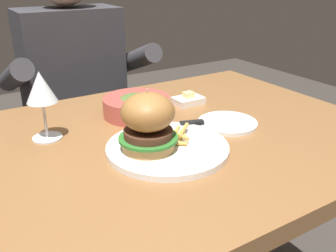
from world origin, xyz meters
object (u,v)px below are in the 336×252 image
(main_plate, at_px, (167,148))
(bread_plate, at_px, (228,123))
(table_knife, at_px, (210,122))
(wine_glass, at_px, (41,90))
(diner_person, at_px, (77,117))
(butter_dish, at_px, (188,100))
(burger_sandwich, at_px, (148,122))
(soup_bowl, at_px, (137,105))

(main_plate, bearing_deg, bread_plate, 11.86)
(table_knife, bearing_deg, wine_glass, 158.27)
(main_plate, relative_size, table_knife, 1.44)
(bread_plate, xyz_separation_m, diner_person, (-0.17, 0.69, -0.18))
(table_knife, relative_size, diner_person, 0.16)
(wine_glass, distance_m, butter_dish, 0.43)
(burger_sandwich, bearing_deg, main_plate, -9.80)
(main_plate, distance_m, burger_sandwich, 0.08)
(main_plate, distance_m, soup_bowl, 0.23)
(main_plate, bearing_deg, soup_bowl, 79.22)
(table_knife, distance_m, diner_person, 0.72)
(table_knife, height_order, diner_person, diner_person)
(burger_sandwich, xyz_separation_m, table_knife, (0.20, 0.05, -0.06))
(burger_sandwich, distance_m, butter_dish, 0.35)
(soup_bowl, bearing_deg, butter_dish, 0.13)
(diner_person, bearing_deg, burger_sandwich, -96.11)
(diner_person, bearing_deg, table_knife, -79.49)
(bread_plate, xyz_separation_m, table_knife, (-0.05, 0.01, 0.01))
(burger_sandwich, xyz_separation_m, wine_glass, (-0.16, 0.20, 0.04))
(butter_dish, xyz_separation_m, diner_person, (-0.18, 0.51, -0.19))
(wine_glass, xyz_separation_m, bread_plate, (0.41, -0.16, -0.11))
(butter_dish, bearing_deg, burger_sandwich, -139.24)
(main_plate, height_order, butter_dish, butter_dish)
(main_plate, relative_size, burger_sandwich, 2.01)
(main_plate, relative_size, wine_glass, 1.66)
(bread_plate, height_order, butter_dish, butter_dish)
(main_plate, bearing_deg, burger_sandwich, 170.20)
(burger_sandwich, relative_size, diner_person, 0.11)
(burger_sandwich, distance_m, bread_plate, 0.26)
(butter_dish, height_order, diner_person, diner_person)
(wine_glass, bearing_deg, burger_sandwich, -50.43)
(burger_sandwich, bearing_deg, bread_plate, 8.22)
(main_plate, bearing_deg, butter_dish, 46.94)
(main_plate, height_order, bread_plate, main_plate)
(butter_dish, bearing_deg, diner_person, 109.38)
(table_knife, distance_m, soup_bowl, 0.21)
(main_plate, xyz_separation_m, soup_bowl, (0.04, 0.23, 0.02))
(soup_bowl, bearing_deg, diner_person, 90.95)
(soup_bowl, xyz_separation_m, diner_person, (-0.01, 0.51, -0.20))
(main_plate, xyz_separation_m, bread_plate, (0.21, 0.04, -0.00))
(main_plate, distance_m, diner_person, 0.76)
(main_plate, height_order, soup_bowl, soup_bowl)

